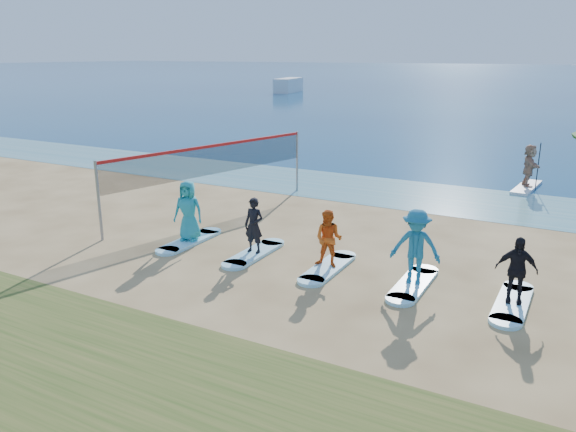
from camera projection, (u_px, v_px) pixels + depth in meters
The scene contains 17 objects.
ground at pixel (274, 280), 14.40m from camera, with size 600.00×600.00×0.00m, color tan.
shallow_water at pixel (401, 193), 23.25m from camera, with size 600.00×600.00×0.00m, color teal.
ocean at pixel (574, 75), 149.22m from camera, with size 600.00×600.00×0.00m, color navy.
volleyball_net at pixel (213, 160), 20.07m from camera, with size 2.35×8.80×2.50m.
paddleboard at pixel (526, 187), 24.05m from camera, with size 0.70×3.00×0.12m, color silver.
paddleboarder at pixel (529, 165), 23.79m from camera, with size 1.65×0.53×1.78m, color tan.
boat_offshore_a at pixel (289, 92), 83.26m from camera, with size 2.32×7.53×2.01m, color silver.
surfboard_0 at pixel (190, 241), 17.24m from camera, with size 0.70×2.20×0.09m, color #A4ECFF.
student_0 at pixel (188, 211), 16.97m from camera, with size 0.90×0.59×1.84m, color teal.
surfboard_1 at pixel (254, 253), 16.16m from camera, with size 0.70×2.20×0.09m, color #A4ECFF.
student_1 at pixel (254, 225), 15.92m from camera, with size 0.58×0.38×1.60m, color black.
surfboard_2 at pixel (328, 268), 15.09m from camera, with size 0.70×2.20×0.09m, color #A4ECFF.
student_2 at pixel (329, 239), 14.86m from camera, with size 0.75×0.59×1.55m, color #D65616.
surfboard_3 at pixel (413, 284), 14.01m from camera, with size 0.70×2.20×0.09m, color #A4ECFF.
student_3 at pixel (416, 247), 13.73m from camera, with size 1.22×0.70×1.89m, color #1D6D90.
surfboard_4 at pixel (512, 303), 12.94m from camera, with size 0.70×2.20×0.09m, color #A4ECFF.
student_4 at pixel (516, 270), 12.71m from camera, with size 0.92×0.38×1.57m, color black.
Camera 1 is at (6.72, -11.56, 5.60)m, focal length 35.00 mm.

